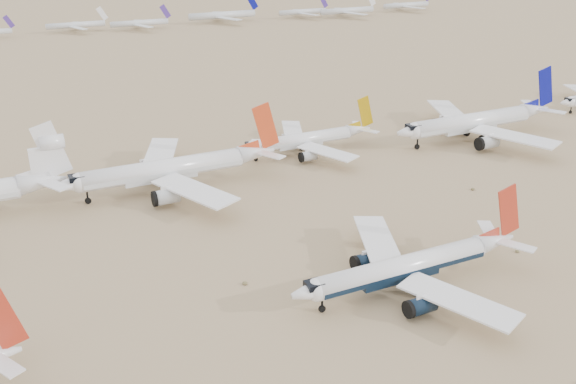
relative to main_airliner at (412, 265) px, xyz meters
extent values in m
plane|color=#8C7251|center=(3.14, -0.24, -4.57)|extent=(7000.00, 7000.00, 0.00)
cylinder|color=white|center=(-2.13, 0.00, 0.20)|extent=(35.10, 4.15, 4.15)
cube|color=black|center=(-2.13, 0.00, -0.32)|extent=(34.40, 4.21, 0.93)
sphere|color=white|center=(-19.68, 0.00, 0.20)|extent=(4.15, 4.15, 4.15)
cube|color=black|center=(-20.30, 0.00, 1.34)|extent=(2.90, 2.70, 1.04)
cone|color=white|center=(19.57, 0.00, 0.51)|extent=(8.78, 4.15, 4.15)
cube|color=white|center=(0.58, -12.31, -0.52)|extent=(13.56, 21.36, 0.65)
cube|color=white|center=(21.28, -4.04, 1.03)|extent=(5.57, 7.29, 0.25)
cylinder|color=black|center=(-4.08, -8.63, -2.39)|extent=(4.88, 2.99, 2.99)
cube|color=white|center=(0.58, 12.31, -0.52)|extent=(13.56, 21.36, 0.65)
cube|color=white|center=(21.28, 4.04, 1.03)|extent=(5.57, 7.29, 0.25)
cylinder|color=black|center=(-4.08, 8.63, -2.39)|extent=(4.88, 2.99, 2.99)
cube|color=#AC2B19|center=(22.01, 0.00, 6.57)|extent=(6.65, 0.33, 10.96)
cylinder|color=black|center=(-18.64, 0.00, -3.95)|extent=(1.24, 0.52, 1.24)
cylinder|color=black|center=(-0.66, -2.90, -3.70)|extent=(1.74, 1.04, 1.74)
cylinder|color=black|center=(-0.66, 2.90, -3.70)|extent=(1.74, 1.04, 1.74)
cube|color=white|center=(-68.88, 0.91, 0.73)|extent=(5.20, 6.80, 0.24)
cube|color=white|center=(-68.88, 8.46, 0.73)|extent=(5.20, 6.80, 0.24)
cube|color=#AC2B19|center=(-68.20, 4.68, 5.90)|extent=(6.21, 0.31, 10.23)
cylinder|color=white|center=(66.76, 61.84, 1.27)|extent=(41.91, 5.08, 5.08)
cube|color=silver|center=(66.76, 61.84, 0.64)|extent=(41.07, 5.16, 1.14)
sphere|color=white|center=(45.80, 61.84, 1.27)|extent=(5.08, 5.08, 5.08)
cube|color=black|center=(45.04, 61.84, 2.67)|extent=(3.56, 3.30, 1.27)
cone|color=white|center=(92.66, 61.84, 1.66)|extent=(10.48, 5.08, 5.08)
cube|color=white|center=(69.99, 47.07, 0.38)|extent=(16.19, 25.51, 0.79)
cube|color=white|center=(94.70, 57.00, 2.29)|extent=(6.65, 8.70, 0.30)
cylinder|color=silver|center=(64.43, 51.47, -1.91)|extent=(5.82, 3.66, 3.66)
cube|color=white|center=(69.99, 76.60, 0.38)|extent=(16.19, 25.51, 0.79)
cube|color=white|center=(94.70, 66.67, 2.29)|extent=(6.65, 8.70, 0.30)
cylinder|color=silver|center=(64.43, 72.20, -1.91)|extent=(5.82, 3.66, 3.66)
cube|color=#070B7B|center=(95.57, 61.84, 8.91)|extent=(7.94, 0.41, 13.09)
cylinder|color=black|center=(47.07, 61.84, -3.81)|extent=(1.52, 0.64, 1.52)
cylinder|color=black|center=(68.50, 58.28, -3.50)|extent=(2.13, 1.27, 2.13)
cylinder|color=black|center=(68.50, 65.39, -3.50)|extent=(2.13, 1.27, 2.13)
cylinder|color=white|center=(14.88, 73.40, -0.28)|extent=(30.66, 3.73, 3.73)
cube|color=silver|center=(14.88, 73.40, -0.75)|extent=(30.05, 3.78, 0.84)
sphere|color=white|center=(-0.45, 73.40, -0.28)|extent=(3.73, 3.73, 3.73)
cube|color=black|center=(-1.01, 73.40, 0.74)|extent=(2.61, 2.42, 0.93)
cone|color=white|center=(33.83, 73.40, 0.00)|extent=(7.66, 3.73, 3.73)
cube|color=white|center=(17.25, 62.59, -0.94)|extent=(11.84, 18.66, 0.58)
cube|color=white|center=(35.32, 69.86, 0.46)|extent=(4.87, 6.36, 0.22)
cylinder|color=silver|center=(13.18, 65.81, -2.62)|extent=(4.26, 2.68, 2.68)
cube|color=white|center=(17.25, 84.20, -0.94)|extent=(11.84, 18.66, 0.58)
cube|color=white|center=(35.32, 76.94, 0.46)|extent=(4.87, 6.36, 0.22)
cylinder|color=silver|center=(13.18, 80.98, -2.62)|extent=(4.26, 2.68, 2.68)
cube|color=#B88E0B|center=(35.96, 73.40, 5.31)|extent=(5.81, 0.30, 9.57)
cylinder|color=black|center=(0.48, 73.40, -4.01)|extent=(1.12, 0.47, 1.12)
cylinder|color=black|center=(16.16, 70.79, -3.79)|extent=(1.56, 0.93, 1.56)
cylinder|color=black|center=(16.16, 76.01, -3.79)|extent=(1.56, 0.93, 1.56)
cylinder|color=white|center=(-28.06, 64.35, 1.09)|extent=(40.25, 4.92, 4.92)
cube|color=silver|center=(-28.06, 64.35, 0.47)|extent=(39.44, 4.99, 1.11)
sphere|color=white|center=(-48.19, 64.35, 1.09)|extent=(4.92, 4.92, 4.92)
cube|color=black|center=(-48.92, 64.35, 2.44)|extent=(3.44, 3.20, 1.23)
cone|color=white|center=(-3.19, 64.35, 1.46)|extent=(10.06, 4.92, 4.92)
cube|color=white|center=(-24.95, 50.15, 0.23)|extent=(15.54, 24.50, 0.76)
cube|color=white|center=(-1.23, 59.70, 2.07)|extent=(6.39, 8.35, 0.30)
cylinder|color=silver|center=(-30.30, 54.38, -1.99)|extent=(5.59, 3.54, 3.54)
cube|color=white|center=(-24.95, 78.55, 0.23)|extent=(15.54, 24.50, 0.76)
cube|color=white|center=(-1.23, 69.00, 2.07)|extent=(6.39, 8.35, 0.30)
cylinder|color=silver|center=(-30.30, 74.32, -1.99)|extent=(5.59, 3.54, 3.54)
cube|color=red|center=(-0.39, 64.35, 8.43)|extent=(7.63, 0.39, 12.57)
cylinder|color=black|center=(-46.96, 64.35, -3.83)|extent=(1.48, 0.61, 1.48)
cylinder|color=black|center=(-26.39, 60.91, -3.54)|extent=(2.07, 1.23, 2.07)
cylinder|color=black|center=(-26.39, 67.79, -3.54)|extent=(2.07, 1.23, 2.07)
cone|color=white|center=(-56.16, 66.97, 1.80)|extent=(10.85, 5.20, 5.20)
cube|color=white|center=(-54.05, 61.97, 2.45)|extent=(6.89, 9.01, 0.31)
cube|color=white|center=(-54.05, 71.97, 2.45)|extent=(6.89, 9.01, 0.31)
cube|color=white|center=(-53.14, 66.97, 9.30)|extent=(8.23, 0.42, 13.55)
cylinder|color=white|center=(-52.84, 66.97, 10.97)|extent=(5.43, 3.37, 3.37)
sphere|color=white|center=(116.34, 68.74, -0.24)|extent=(3.76, 3.76, 3.76)
cube|color=black|center=(115.78, 68.74, 0.79)|extent=(2.63, 2.45, 0.94)
cylinder|color=black|center=(117.28, 68.74, -4.00)|extent=(1.13, 0.47, 1.13)
cube|color=#432987|center=(-45.27, 315.38, 4.32)|extent=(5.97, 0.30, 7.51)
cylinder|color=silver|center=(-9.01, 319.42, -0.50)|extent=(33.75, 3.34, 3.34)
cube|color=white|center=(6.87, 319.42, 5.14)|extent=(6.72, 0.33, 8.47)
cube|color=silver|center=(-9.01, 310.68, -1.00)|extent=(8.89, 15.54, 0.33)
cube|color=silver|center=(-9.01, 328.15, -1.00)|extent=(8.89, 15.54, 0.33)
cylinder|color=silver|center=(26.57, 310.30, -0.46)|extent=(34.59, 3.42, 3.42)
cube|color=#432987|center=(42.85, 310.30, 5.32)|extent=(6.89, 0.34, 8.68)
cube|color=silver|center=(26.57, 301.34, -0.97)|extent=(9.11, 15.92, 0.34)
cube|color=silver|center=(26.57, 319.25, -0.97)|extent=(9.11, 15.92, 0.34)
cylinder|color=silver|center=(81.69, 316.30, 0.02)|extent=(44.30, 4.38, 4.38)
cube|color=#070B7B|center=(102.54, 316.30, 7.42)|extent=(8.82, 0.44, 11.11)
cube|color=silver|center=(81.69, 304.84, -0.64)|extent=(11.67, 20.39, 0.44)
cube|color=silver|center=(81.69, 327.77, -0.64)|extent=(11.67, 20.39, 0.44)
cylinder|color=silver|center=(137.06, 311.21, -0.49)|extent=(33.90, 3.35, 3.35)
cube|color=#432987|center=(153.01, 311.21, 5.17)|extent=(6.75, 0.34, 8.50)
cube|color=silver|center=(137.06, 302.43, -1.00)|extent=(8.93, 15.61, 0.34)
cube|color=silver|center=(137.06, 319.98, -1.00)|extent=(8.93, 15.61, 0.34)
cylinder|color=silver|center=(165.54, 300.95, -0.21)|extent=(39.67, 3.92, 3.92)
cube|color=silver|center=(165.54, 290.68, -0.80)|extent=(10.45, 18.26, 0.39)
cube|color=silver|center=(165.54, 311.22, -0.80)|extent=(10.45, 18.26, 0.39)
cylinder|color=silver|center=(219.06, 308.38, -0.35)|extent=(36.85, 3.64, 3.64)
cube|color=silver|center=(219.06, 298.84, -0.89)|extent=(9.71, 16.96, 0.36)
cube|color=silver|center=(219.06, 317.92, -0.89)|extent=(9.71, 16.96, 0.36)
ellipsoid|color=brown|center=(-27.26, 14.16, -4.27)|extent=(0.98, 0.98, 0.54)
ellipsoid|color=brown|center=(27.54, 1.36, -4.32)|extent=(0.84, 0.84, 0.46)
ellipsoid|color=brown|center=(41.24, 30.66, -4.27)|extent=(0.98, 0.98, 0.54)
camera|label=1|loc=(-64.97, -81.82, 58.63)|focal=40.00mm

